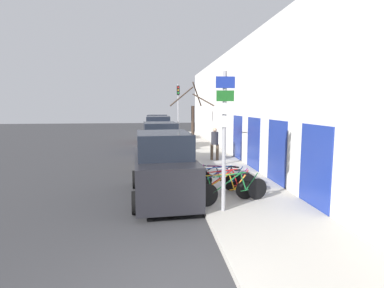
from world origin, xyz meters
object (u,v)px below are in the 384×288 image
(bicycle_3, at_px, (220,181))
(bicycle_1, at_px, (223,188))
(traffic_light, at_px, (178,107))
(bicycle_0, at_px, (233,190))
(parked_car_1, at_px, (160,147))
(bicycle_2, at_px, (226,185))
(parked_car_2, at_px, (159,135))
(signpost, at_px, (224,135))
(street_tree, at_px, (193,131))
(bicycle_5, at_px, (210,178))
(bicycle_4, at_px, (225,179))
(pedestrian_near, at_px, (215,141))
(parked_car_0, at_px, (163,168))
(parked_car_3, at_px, (158,129))

(bicycle_3, bearing_deg, bicycle_1, 163.59)
(bicycle_3, height_order, traffic_light, traffic_light)
(bicycle_0, relative_size, parked_car_1, 0.54)
(bicycle_2, bearing_deg, parked_car_2, 0.50)
(signpost, xyz_separation_m, street_tree, (-0.17, 5.46, -0.34))
(bicycle_5, distance_m, parked_car_2, 10.65)
(parked_car_1, bearing_deg, bicycle_4, -71.18)
(bicycle_4, bearing_deg, traffic_light, 27.05)
(signpost, height_order, bicycle_2, signpost)
(signpost, height_order, parked_car_2, signpost)
(bicycle_3, height_order, bicycle_4, bicycle_3)
(parked_car_1, relative_size, pedestrian_near, 2.45)
(parked_car_0, relative_size, parked_car_1, 1.06)
(bicycle_1, bearing_deg, bicycle_2, -27.05)
(bicycle_1, distance_m, bicycle_3, 0.77)
(bicycle_1, xyz_separation_m, bicycle_4, (0.31, 1.05, 0.02))
(parked_car_3, bearing_deg, parked_car_1, -86.72)
(bicycle_2, xyz_separation_m, bicycle_3, (-0.11, 0.44, 0.01))
(bicycle_4, height_order, bicycle_5, bicycle_4)
(bicycle_3, xyz_separation_m, parked_car_2, (-1.92, 11.03, 0.54))
(bicycle_4, bearing_deg, parked_car_1, 45.93)
(pedestrian_near, bearing_deg, parked_car_2, 139.71)
(bicycle_2, relative_size, parked_car_2, 0.53)
(bicycle_3, height_order, parked_car_2, parked_car_2)
(bicycle_5, bearing_deg, bicycle_4, -90.00)
(parked_car_1, relative_size, street_tree, 1.08)
(street_tree, height_order, traffic_light, traffic_light)
(bicycle_5, distance_m, traffic_light, 11.78)
(bicycle_2, distance_m, bicycle_4, 0.73)
(bicycle_3, xyz_separation_m, street_tree, (-0.45, 3.71, 1.41))
(bicycle_1, height_order, traffic_light, traffic_light)
(bicycle_1, bearing_deg, street_tree, 7.09)
(parked_car_3, bearing_deg, signpost, -81.62)
(bicycle_4, xyz_separation_m, parked_car_0, (-2.14, -0.18, 0.50))
(bicycle_0, xyz_separation_m, pedestrian_near, (0.90, 7.33, 0.62))
(bicycle_3, relative_size, parked_car_3, 0.52)
(bicycle_3, height_order, bicycle_5, bicycle_3)
(parked_car_0, distance_m, parked_car_1, 5.42)
(bicycle_5, distance_m, pedestrian_near, 5.85)
(bicycle_1, bearing_deg, parked_car_0, 66.85)
(bicycle_1, height_order, bicycle_4, bicycle_4)
(bicycle_5, bearing_deg, parked_car_1, 45.80)
(bicycle_5, distance_m, parked_car_1, 5.28)
(bicycle_5, distance_m, street_tree, 3.49)
(bicycle_5, bearing_deg, bicycle_0, -138.61)
(parked_car_0, relative_size, street_tree, 1.15)
(bicycle_2, relative_size, bicycle_3, 0.94)
(bicycle_0, relative_size, bicycle_5, 1.21)
(signpost, xyz_separation_m, traffic_light, (-0.18, 13.79, 0.74))
(bicycle_3, bearing_deg, bicycle_5, 13.81)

